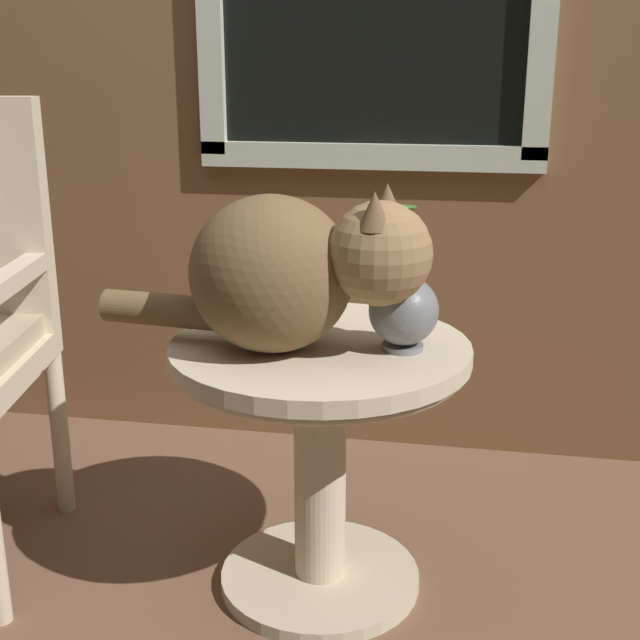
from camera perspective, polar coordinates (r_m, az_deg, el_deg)
The scene contains 4 objects.
ground_plane at distance 1.93m, azimuth -2.71°, elevation -18.74°, with size 6.00×6.00×0.00m, color brown.
wicker_side_table at distance 1.80m, azimuth 0.00°, elevation -6.59°, with size 0.63×0.63×0.57m.
cat at distance 1.65m, azimuth -2.11°, elevation 3.36°, with size 0.69×0.35×0.34m.
pewter_vase_with_ivy at distance 1.68m, azimuth 5.66°, elevation 1.09°, with size 0.14×0.14×0.30m.
Camera 1 is at (0.37, -1.52, 1.13)m, focal length 47.44 mm.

